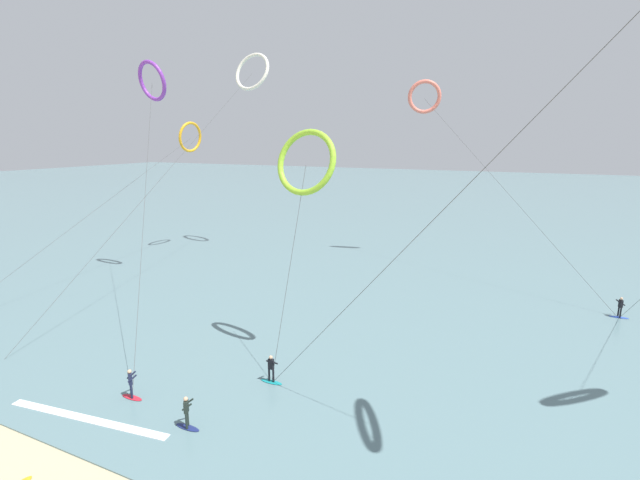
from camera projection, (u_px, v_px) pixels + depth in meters
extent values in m
cube|color=slate|center=(472.00, 199.00, 106.71)|extent=(400.00, 200.00, 0.08)
ellipsoid|color=#2647B7|center=(619.00, 317.00, 36.10)|extent=(1.40, 0.40, 0.06)
cylinder|color=black|center=(618.00, 311.00, 36.14)|extent=(0.12, 0.12, 0.80)
cylinder|color=black|center=(621.00, 313.00, 35.87)|extent=(0.12, 0.12, 0.80)
cube|color=black|center=(621.00, 304.00, 35.85)|extent=(0.31, 0.37, 0.62)
sphere|color=tan|center=(622.00, 299.00, 35.75)|extent=(0.22, 0.22, 0.22)
cylinder|color=black|center=(619.00, 302.00, 36.16)|extent=(0.50, 0.27, 0.39)
cylinder|color=black|center=(622.00, 304.00, 35.73)|extent=(0.50, 0.27, 0.39)
ellipsoid|color=red|center=(132.00, 397.00, 24.89)|extent=(1.40, 0.40, 0.06)
cylinder|color=#191E38|center=(132.00, 392.00, 24.68)|extent=(0.12, 0.12, 0.80)
cylinder|color=#191E38|center=(131.00, 389.00, 24.92)|extent=(0.12, 0.12, 0.80)
cube|color=#191E38|center=(130.00, 379.00, 24.64)|extent=(0.38, 0.35, 0.62)
sphere|color=tan|center=(129.00, 372.00, 24.55)|extent=(0.22, 0.22, 0.22)
cylinder|color=#191E38|center=(132.00, 379.00, 24.55)|extent=(0.38, 0.45, 0.39)
cylinder|color=#191E38|center=(131.00, 375.00, 24.93)|extent=(0.38, 0.45, 0.39)
ellipsoid|color=navy|center=(188.00, 427.00, 22.31)|extent=(1.40, 0.40, 0.06)
cylinder|color=#1E2823|center=(187.00, 421.00, 22.08)|extent=(0.12, 0.12, 0.80)
cylinder|color=#1E2823|center=(188.00, 418.00, 22.35)|extent=(0.12, 0.12, 0.80)
cube|color=#1E2823|center=(186.00, 407.00, 22.06)|extent=(0.33, 0.38, 0.62)
sphere|color=tan|center=(186.00, 399.00, 21.97)|extent=(0.22, 0.22, 0.22)
cylinder|color=#1E2823|center=(187.00, 407.00, 21.94)|extent=(0.48, 0.33, 0.39)
cylinder|color=#1E2823|center=(189.00, 402.00, 22.37)|extent=(0.48, 0.33, 0.39)
ellipsoid|color=teal|center=(271.00, 382.00, 26.49)|extent=(1.40, 0.40, 0.06)
cylinder|color=black|center=(269.00, 375.00, 26.45)|extent=(0.12, 0.12, 0.80)
cylinder|color=black|center=(273.00, 376.00, 26.34)|extent=(0.12, 0.12, 0.80)
cube|color=black|center=(271.00, 364.00, 26.24)|extent=(0.33, 0.21, 0.62)
sphere|color=tan|center=(271.00, 357.00, 26.15)|extent=(0.22, 0.22, 0.22)
cylinder|color=black|center=(269.00, 362.00, 26.42)|extent=(0.11, 0.50, 0.39)
cylinder|color=black|center=(275.00, 363.00, 26.25)|extent=(0.11, 0.50, 0.39)
torus|color=#8CC62D|center=(306.00, 162.00, 27.20)|extent=(4.23, 1.99, 4.02)
cylinder|color=#3F3F3F|center=(289.00, 273.00, 26.88)|extent=(0.35, 4.07, 12.46)
torus|color=orange|center=(190.00, 137.00, 55.12)|extent=(1.04, 3.74, 3.71)
cylinder|color=#3F3F3F|center=(93.00, 212.00, 44.13)|extent=(0.72, 28.72, 14.08)
torus|color=silver|center=(252.00, 72.00, 53.78)|extent=(4.91, 2.45, 4.59)
cylinder|color=#3F3F3F|center=(164.00, 175.00, 41.50)|extent=(1.48, 32.53, 21.62)
torus|color=purple|center=(152.00, 81.00, 42.79)|extent=(3.97, 2.01, 3.75)
cylinder|color=#3F3F3F|center=(145.00, 199.00, 33.88)|extent=(14.63, 18.22, 19.20)
torus|color=#EA7260|center=(425.00, 97.00, 50.14)|extent=(3.74, 1.71, 3.68)
cylinder|color=#3F3F3F|center=(506.00, 191.00, 43.16)|extent=(18.96, 11.65, 18.37)
cylinder|color=#3F3F3F|center=(420.00, 234.00, 19.47)|extent=(17.17, 3.02, 20.06)
cube|color=white|center=(87.00, 419.00, 23.01)|extent=(9.66, 1.65, 0.12)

